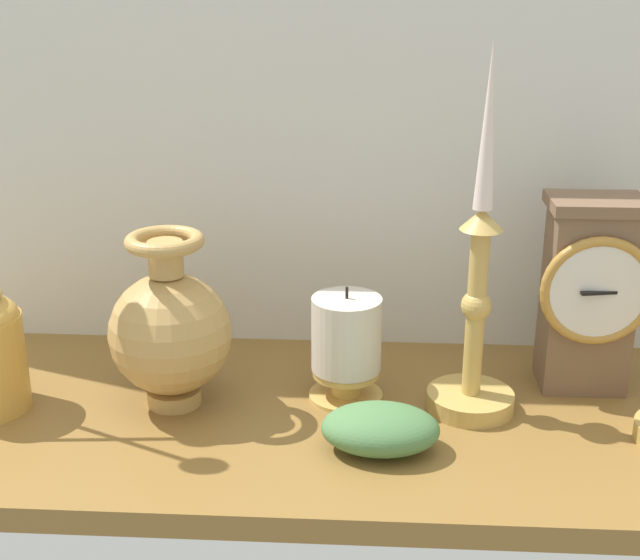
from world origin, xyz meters
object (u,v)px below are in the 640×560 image
Objects in this scene: mantel_clock at (589,293)px; pillar_candle_front at (346,345)px; candlestick_tall_center at (476,312)px; brass_vase_bulbous at (170,330)px.

mantel_clock is 25.38cm from pillar_candle_front.
candlestick_tall_center is 2.99× the size of pillar_candle_front.
candlestick_tall_center reaches higher than pillar_candle_front.
candlestick_tall_center reaches higher than brass_vase_bulbous.
mantel_clock reaches higher than brass_vase_bulbous.
brass_vase_bulbous is at bearing -178.92° from candlestick_tall_center.
mantel_clock is 0.56× the size of candlestick_tall_center.
pillar_candle_front is at bearing 7.67° from brass_vase_bulbous.
brass_vase_bulbous is at bearing -171.42° from mantel_clock.
brass_vase_bulbous is 17.68cm from pillar_candle_front.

